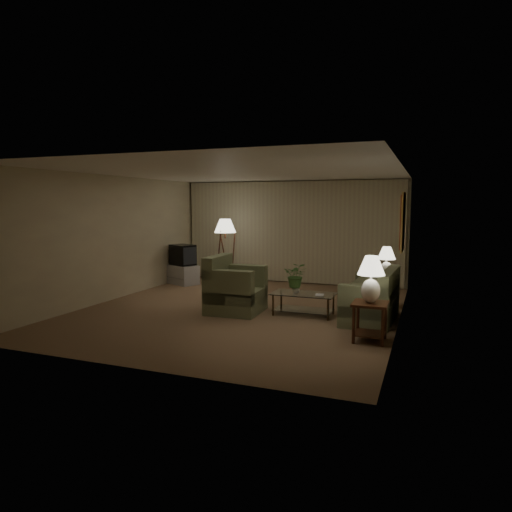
{
  "coord_description": "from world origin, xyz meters",
  "views": [
    {
      "loc": [
        3.44,
        -8.19,
        2.08
      ],
      "look_at": [
        0.09,
        0.6,
        1.01
      ],
      "focal_mm": 32.0,
      "sensor_mm": 36.0,
      "label": 1
    }
  ],
  "objects": [
    {
      "name": "table_lamp_near",
      "position": [
        2.65,
        -1.24,
        1.02
      ],
      "size": [
        0.41,
        0.41,
        0.71
      ],
      "color": "white",
      "rests_on": "side_table_near"
    },
    {
      "name": "floor_lamp",
      "position": [
        -1.44,
        2.4,
        0.89
      ],
      "size": [
        0.55,
        0.55,
        1.71
      ],
      "color": "#391B0F",
      "rests_on": "ground"
    },
    {
      "name": "crt_tv",
      "position": [
        -2.55,
        2.16,
        0.77
      ],
      "size": [
        0.96,
        0.92,
        0.53
      ],
      "primitive_type": "cube",
      "rotation": [
        0.0,
        0.0,
        -0.43
      ],
      "color": "black",
      "rests_on": "tv_cabinet"
    },
    {
      "name": "sofa",
      "position": [
        2.5,
        0.11,
        0.37
      ],
      "size": [
        1.73,
        0.99,
        0.73
      ],
      "rotation": [
        0.0,
        0.0,
        -1.62
      ],
      "color": "#6D7451",
      "rests_on": "ground"
    },
    {
      "name": "book",
      "position": [
        1.53,
        -0.09,
        0.42
      ],
      "size": [
        0.18,
        0.23,
        0.02
      ],
      "primitive_type": "imported",
      "rotation": [
        0.0,
        0.0,
        0.14
      ],
      "color": "olive",
      "rests_on": "coffee_table"
    },
    {
      "name": "room_shell",
      "position": [
        0.02,
        1.51,
        1.75
      ],
      "size": [
        6.04,
        7.02,
        2.72
      ],
      "color": "beige",
      "rests_on": "ground"
    },
    {
      "name": "side_table_near",
      "position": [
        2.65,
        -1.24,
        0.41
      ],
      "size": [
        0.52,
        0.52,
        0.6
      ],
      "color": "#391B0F",
      "rests_on": "ground"
    },
    {
      "name": "flowers",
      "position": [
        1.13,
        0.01,
        0.8
      ],
      "size": [
        0.48,
        0.43,
        0.48
      ],
      "primitive_type": "imported",
      "rotation": [
        0.0,
        0.0,
        0.15
      ],
      "color": "#497D37",
      "rests_on": "vase"
    },
    {
      "name": "tv_cabinet",
      "position": [
        -2.55,
        2.16,
        0.25
      ],
      "size": [
        1.18,
        1.1,
        0.5
      ],
      "primitive_type": "cube",
      "rotation": [
        0.0,
        0.0,
        -0.43
      ],
      "color": "#A6A6A8",
      "rests_on": "ground"
    },
    {
      "name": "coffee_table",
      "position": [
        1.28,
        0.01,
        0.28
      ],
      "size": [
        1.18,
        0.64,
        0.41
      ],
      "color": "silver",
      "rests_on": "ground"
    },
    {
      "name": "ottoman",
      "position": [
        -0.86,
        1.74,
        0.2
      ],
      "size": [
        0.71,
        0.71,
        0.4
      ],
      "primitive_type": "cylinder",
      "rotation": [
        0.0,
        0.0,
        -0.22
      ],
      "color": "#B0623B",
      "rests_on": "ground"
    },
    {
      "name": "side_table_far",
      "position": [
        2.65,
        1.36,
        0.39
      ],
      "size": [
        0.46,
        0.38,
        0.6
      ],
      "color": "#391B0F",
      "rests_on": "ground"
    },
    {
      "name": "vase",
      "position": [
        1.13,
        0.01,
        0.49
      ],
      "size": [
        0.17,
        0.17,
        0.15
      ],
      "primitive_type": "imported",
      "rotation": [
        0.0,
        0.0,
        -0.24
      ],
      "color": "white",
      "rests_on": "coffee_table"
    },
    {
      "name": "table_lamp_far",
      "position": [
        2.65,
        1.36,
        0.97
      ],
      "size": [
        0.36,
        0.36,
        0.62
      ],
      "color": "white",
      "rests_on": "side_table_far"
    },
    {
      "name": "ground",
      "position": [
        0.0,
        0.0,
        0.0
      ],
      "size": [
        7.0,
        7.0,
        0.0
      ],
      "primitive_type": "plane",
      "color": "brown",
      "rests_on": "ground"
    },
    {
      "name": "armchair",
      "position": [
        -0.01,
        -0.22,
        0.43
      ],
      "size": [
        1.1,
        1.05,
        0.86
      ],
      "rotation": [
        0.0,
        0.0,
        1.61
      ],
      "color": "#6D7451",
      "rests_on": "ground"
    }
  ]
}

